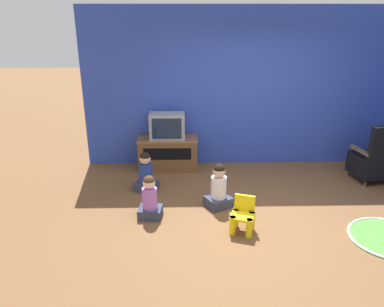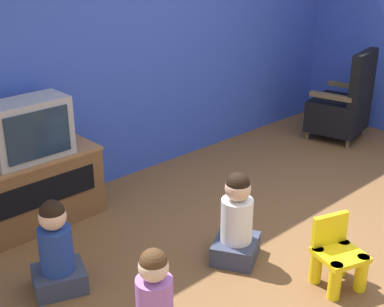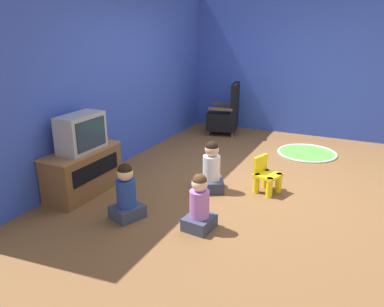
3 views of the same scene
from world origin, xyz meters
name	(u,v)px [view 1 (image 1 of 3)]	position (x,y,z in m)	size (l,w,h in m)	color
ground_plane	(269,219)	(0.00, 0.00, 0.00)	(30.00, 30.00, 0.00)	brown
wall_back	(243,88)	(-0.12, 2.15, 1.42)	(5.75, 0.12, 2.85)	#2D47B2
tv_cabinet	(168,153)	(-1.49, 1.85, 0.31)	(1.08, 0.46, 0.59)	brown
television	(167,126)	(-1.49, 1.81, 0.82)	(0.62, 0.33, 0.47)	#939399
black_armchair	(375,160)	(2.03, 1.23, 0.38)	(0.71, 0.68, 1.03)	brown
yellow_kid_chair	(243,218)	(-0.43, -0.29, 0.20)	(0.38, 0.37, 0.48)	yellow
child_watching_left	(150,199)	(-1.68, 0.10, 0.27)	(0.35, 0.32, 0.63)	#33384C
child_watching_center	(146,174)	(-1.81, 0.95, 0.28)	(0.42, 0.39, 0.66)	#33384C
child_watching_right	(219,188)	(-0.69, 0.38, 0.30)	(0.45, 0.44, 0.68)	#33384C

